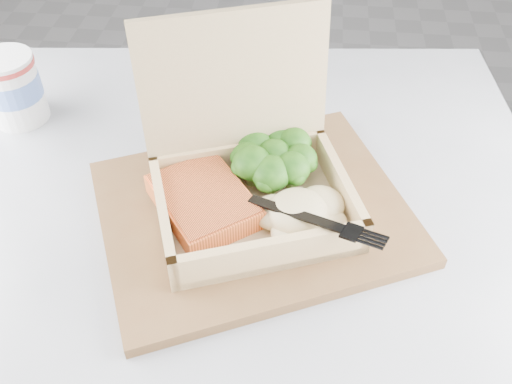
# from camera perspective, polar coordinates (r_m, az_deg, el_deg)

# --- Properties ---
(cafe_table) EXTENTS (0.86, 0.86, 0.73)m
(cafe_table) POSITION_cam_1_polar(r_m,az_deg,el_deg) (0.78, -3.11, -13.37)
(cafe_table) COLOR black
(cafe_table) RESTS_ON floor
(serving_tray) EXTENTS (0.41, 0.38, 0.01)m
(serving_tray) POSITION_cam_1_polar(r_m,az_deg,el_deg) (0.64, -0.23, -2.01)
(serving_tray) COLOR brown
(serving_tray) RESTS_ON cafe_table
(takeout_container) EXTENTS (0.26, 0.24, 0.20)m
(takeout_container) POSITION_cam_1_polar(r_m,az_deg,el_deg) (0.62, -0.85, 2.60)
(takeout_container) COLOR tan
(takeout_container) RESTS_ON serving_tray
(salmon_fillet) EXTENTS (0.14, 0.15, 0.02)m
(salmon_fillet) POSITION_cam_1_polar(r_m,az_deg,el_deg) (0.62, -5.26, -0.95)
(salmon_fillet) COLOR orange
(salmon_fillet) RESTS_ON takeout_container
(broccoli_pile) EXTENTS (0.11, 0.11, 0.04)m
(broccoli_pile) POSITION_cam_1_polar(r_m,az_deg,el_deg) (0.65, 1.81, 3.19)
(broccoli_pile) COLOR #397B1B
(broccoli_pile) RESTS_ON takeout_container
(mashed_potatoes) EXTENTS (0.11, 0.09, 0.04)m
(mashed_potatoes) POSITION_cam_1_polar(r_m,az_deg,el_deg) (0.60, 4.26, -2.02)
(mashed_potatoes) COLOR #D1B987
(mashed_potatoes) RESTS_ON takeout_container
(plastic_fork) EXTENTS (0.15, 0.08, 0.02)m
(plastic_fork) POSITION_cam_1_polar(r_m,az_deg,el_deg) (0.58, 2.23, -1.42)
(plastic_fork) COLOR black
(plastic_fork) RESTS_ON mashed_potatoes
(paper_cup) EXTENTS (0.07, 0.07, 0.09)m
(paper_cup) POSITION_cam_1_polar(r_m,az_deg,el_deg) (0.82, -23.20, 9.67)
(paper_cup) COLOR white
(paper_cup) RESTS_ON cafe_table
(receipt) EXTENTS (0.08, 0.14, 0.00)m
(receipt) POSITION_cam_1_polar(r_m,az_deg,el_deg) (0.79, 2.62, 7.57)
(receipt) COLOR white
(receipt) RESTS_ON cafe_table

